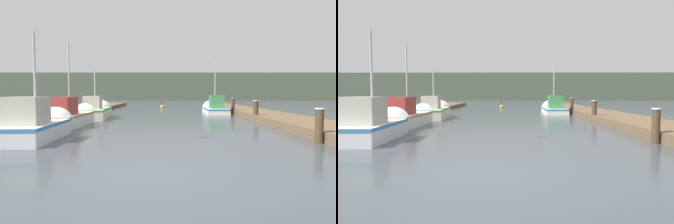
% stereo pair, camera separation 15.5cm
% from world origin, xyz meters
% --- Properties ---
extents(ground_plane, '(200.00, 200.00, 0.00)m').
position_xyz_m(ground_plane, '(0.00, 0.00, 0.00)').
color(ground_plane, '#3D4449').
extents(dock_left, '(2.85, 40.00, 0.35)m').
position_xyz_m(dock_left, '(-6.86, 16.00, 0.18)').
color(dock_left, brown).
rests_on(dock_left, ground_plane).
extents(dock_right, '(2.85, 40.00, 0.35)m').
position_xyz_m(dock_right, '(6.86, 16.00, 0.18)').
color(dock_right, brown).
rests_on(dock_right, ground_plane).
extents(distant_shore_ridge, '(120.00, 16.00, 6.51)m').
position_xyz_m(distant_shore_ridge, '(0.00, 72.75, 3.26)').
color(distant_shore_ridge, '#4C5647').
rests_on(distant_shore_ridge, ground_plane).
extents(fishing_boat_0, '(1.77, 4.36, 4.28)m').
position_xyz_m(fishing_boat_0, '(-4.35, 5.06, 0.48)').
color(fishing_boat_0, silver).
rests_on(fishing_boat_0, ground_plane).
extents(fishing_boat_1, '(1.58, 5.32, 4.54)m').
position_xyz_m(fishing_boat_1, '(-4.56, 9.46, 0.45)').
color(fishing_boat_1, silver).
rests_on(fishing_boat_1, ground_plane).
extents(fishing_boat_2, '(2.07, 5.55, 3.67)m').
position_xyz_m(fishing_boat_2, '(-4.44, 14.23, 0.44)').
color(fishing_boat_2, silver).
rests_on(fishing_boat_2, ground_plane).
extents(fishing_boat_3, '(1.73, 5.14, 4.90)m').
position_xyz_m(fishing_boat_3, '(4.18, 18.85, 0.41)').
color(fishing_boat_3, silver).
rests_on(fishing_boat_3, ground_plane).
extents(mooring_piling_0, '(0.25, 0.25, 1.11)m').
position_xyz_m(mooring_piling_0, '(-5.64, 21.58, 0.56)').
color(mooring_piling_0, '#473523').
rests_on(mooring_piling_0, ground_plane).
extents(mooring_piling_1, '(0.28, 0.28, 1.28)m').
position_xyz_m(mooring_piling_1, '(5.51, 17.97, 0.65)').
color(mooring_piling_1, '#473523').
rests_on(mooring_piling_1, ground_plane).
extents(mooring_piling_2, '(0.34, 0.34, 1.22)m').
position_xyz_m(mooring_piling_2, '(5.59, 12.08, 0.61)').
color(mooring_piling_2, '#473523').
rests_on(mooring_piling_2, ground_plane).
extents(mooring_piling_3, '(0.30, 0.30, 1.15)m').
position_xyz_m(mooring_piling_3, '(5.29, 4.03, 0.58)').
color(mooring_piling_3, '#473523').
rests_on(mooring_piling_3, ground_plane).
extents(channel_buoy, '(0.44, 0.44, 0.94)m').
position_xyz_m(channel_buoy, '(-0.28, 27.48, 0.13)').
color(channel_buoy, gold).
rests_on(channel_buoy, ground_plane).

